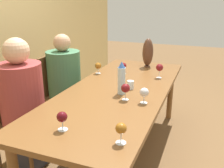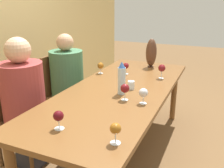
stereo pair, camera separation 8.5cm
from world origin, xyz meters
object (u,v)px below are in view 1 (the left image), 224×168
wine_glass_3 (126,88)px  person_far (66,82)px  wine_glass_5 (121,129)px  chair_far (60,91)px  water_bottle (122,78)px  wine_glass_1 (160,68)px  wine_glass_0 (144,93)px  water_tumbler (130,85)px  wine_glass_6 (123,66)px  vase (148,53)px  chair_near (18,116)px  wine_glass_4 (62,117)px  person_near (24,102)px  wine_glass_2 (98,66)px

wine_glass_3 → person_far: size_ratio=0.12×
wine_glass_5 → chair_far: (1.17, 1.18, -0.33)m
water_bottle → wine_glass_1: water_bottle is taller
wine_glass_1 → wine_glass_5: (-1.38, -0.05, -0.02)m
wine_glass_0 → wine_glass_3: size_ratio=0.92×
water_bottle → water_tumbler: (0.15, -0.04, -0.10)m
wine_glass_0 → wine_glass_6: same height
wine_glass_0 → vase: bearing=12.3°
wine_glass_5 → chair_far: bearing=45.4°
chair_far → person_far: person_far is taller
chair_near → chair_far: same height
wine_glass_5 → chair_near: 1.31m
wine_glass_4 → chair_far: 1.43m
wine_glass_1 → chair_near: 1.51m
wine_glass_3 → wine_glass_6: 0.78m
wine_glass_3 → chair_near: (-0.20, 0.99, -0.34)m
chair_near → person_near: size_ratio=0.74×
chair_far → wine_glass_5: bearing=-134.6°
vase → chair_near: 1.67m
wine_glass_1 → wine_glass_5: wine_glass_1 is taller
vase → chair_far: size_ratio=0.39×
person_far → chair_near: bearing=173.0°
water_tumbler → person_far: person_far is taller
water_tumbler → person_near: bearing=119.1°
chair_near → person_near: bearing=-90.0°
chair_near → person_far: 0.74m
wine_glass_3 → wine_glass_4: wine_glass_3 is taller
wine_glass_0 → wine_glass_5: 0.64m
wine_glass_6 → person_far: bearing=108.5°
water_bottle → vase: 1.01m
wine_glass_6 → person_near: size_ratio=0.11×
chair_near → water_bottle: bearing=-70.1°
wine_glass_0 → chair_far: bearing=65.5°
chair_far → wine_glass_0: bearing=-114.5°
wine_glass_2 → chair_near: size_ratio=0.14×
wine_glass_6 → chair_near: bearing=142.1°
vase → wine_glass_0: 1.18m
vase → wine_glass_4: vase is taller
water_bottle → wine_glass_0: size_ratio=2.27×
wine_glass_1 → person_near: size_ratio=0.12×
wine_glass_1 → chair_near: bearing=129.5°
water_tumbler → person_far: (0.24, 0.86, -0.15)m
wine_glass_3 → water_bottle: bearing=32.3°
wine_glass_2 → water_tumbler: bearing=-126.2°
wine_glass_1 → wine_glass_6: size_ratio=1.17×
wine_glass_1 → wine_glass_4: wine_glass_1 is taller
water_bottle → wine_glass_1: 0.65m
wine_glass_6 → person_far: person_far is taller
vase → water_tumbler: bearing=-177.0°
water_bottle → person_far: (0.39, 0.83, -0.25)m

